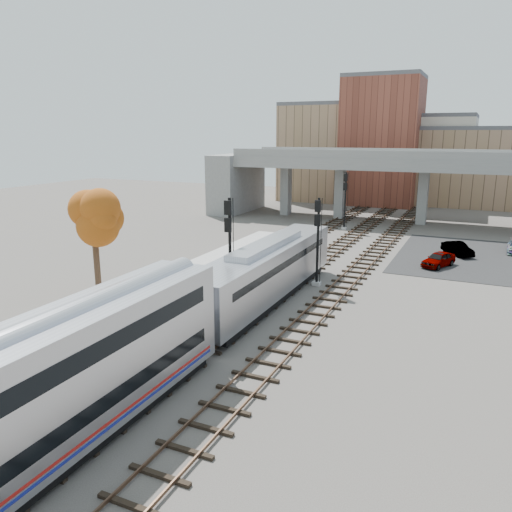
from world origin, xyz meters
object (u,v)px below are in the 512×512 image
Objects in this scene: car_a at (438,259)px; car_b at (458,249)px; signal_mast_mid at (317,243)px; tree at (93,217)px; signal_mast_far at (345,202)px; signal_mast_near at (230,252)px; locomotive at (267,271)px.

car_a is 5.48m from car_b.
car_b is (9.40, 15.18, -2.70)m from signal_mast_mid.
signal_mast_far is at bearing 74.18° from tree.
car_a reaches higher than car_b.
car_b is (13.50, 21.84, -3.08)m from signal_mast_near.
locomotive is 2.72× the size of signal_mast_far.
signal_mast_far is at bearing 90.00° from signal_mast_near.
car_a is at bearing 50.55° from signal_mast_mid.
locomotive is 4.91× the size of car_a.
signal_mast_mid reaches higher than car_a.
car_a is (12.21, -13.75, -2.76)m from signal_mast_far.
signal_mast_near reaches higher than locomotive.
locomotive is at bearing -100.24° from car_a.
tree is 2.04× the size of car_a.
signal_mast_mid is 0.98× the size of signal_mast_far.
car_a is (21.54, 19.16, -5.19)m from tree.
signal_mast_mid is 16.52m from tree.
tree reaches higher than car_a.
signal_mast_near reaches higher than car_a.
locomotive is 18.16m from car_a.
signal_mast_near is (-2.10, -1.52, 1.47)m from locomotive.
signal_mast_far is at bearing 111.98° from car_b.
signal_mast_near is 9.92m from tree.
locomotive is 28.85m from signal_mast_far.
signal_mast_mid is at bearing 58.38° from signal_mast_near.
signal_mast_mid is at bearing 68.75° from locomotive.
car_a is (10.11, 15.00, -1.58)m from locomotive.
signal_mast_far is at bearing 99.85° from signal_mast_mid.
locomotive is at bearing 19.99° from tree.
locomotive is 12.68m from tree.
tree is at bearing -105.82° from signal_mast_far.
signal_mast_far is 1.80× the size of car_a.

